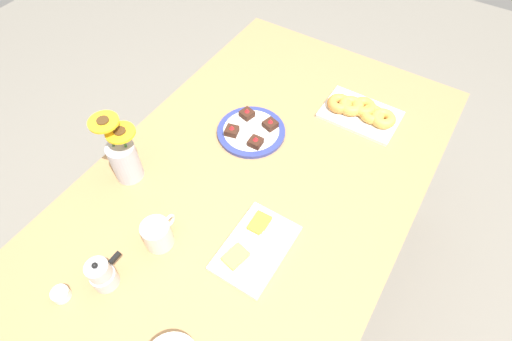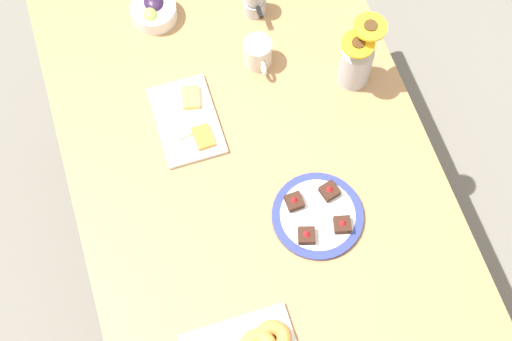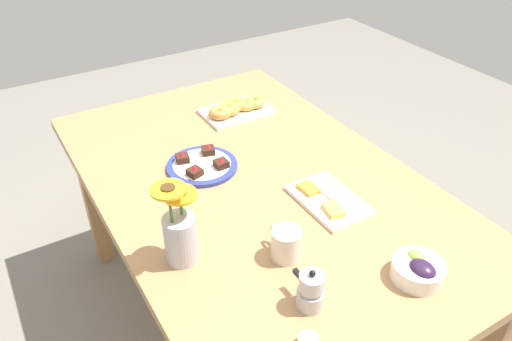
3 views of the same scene
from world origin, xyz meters
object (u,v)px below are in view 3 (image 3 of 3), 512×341
croissant_platter (236,108)px  dessert_plate (202,165)px  dining_table (256,200)px  flower_vase (180,234)px  moka_pot (311,291)px  grape_bowl (418,269)px  cheese_platter (328,200)px  coffee_mug (286,243)px

croissant_platter → dessert_plate: 0.42m
dining_table → flower_vase: 0.46m
moka_pot → dining_table: bearing=-17.0°
croissant_platter → grape_bowl: bearing=177.7°
cheese_platter → moka_pot: bearing=136.1°
flower_vase → moka_pot: 0.38m
dessert_plate → moka_pot: bearing=176.8°
moka_pot → cheese_platter: bearing=-43.9°
croissant_platter → dining_table: bearing=158.6°
flower_vase → dining_table: bearing=-59.7°
dining_table → dessert_plate: bearing=37.0°
cheese_platter → moka_pot: moka_pot is taller
dining_table → moka_pot: size_ratio=13.45×
coffee_mug → moka_pot: 0.18m
dining_table → grape_bowl: 0.62m
dining_table → coffee_mug: 0.39m
grape_bowl → dessert_plate: grape_bowl is taller
croissant_platter → flower_vase: size_ratio=1.13×
dining_table → moka_pot: 0.57m
dessert_plate → flower_vase: bearing=147.2°
croissant_platter → moka_pot: 1.04m
dining_table → croissant_platter: croissant_platter is taller
dining_table → flower_vase: size_ratio=6.28×
dessert_plate → moka_pot: 0.69m
croissant_platter → moka_pot: (-0.98, 0.34, 0.02)m
cheese_platter → dining_table: bearing=31.5°
coffee_mug → moka_pot: (-0.17, 0.04, 0.00)m
dessert_plate → moka_pot: moka_pot is taller
cheese_platter → dessert_plate: 0.46m
coffee_mug → moka_pot: size_ratio=1.00×
coffee_mug → flower_vase: flower_vase is taller
dessert_plate → flower_vase: size_ratio=0.97×
flower_vase → coffee_mug: bearing=-119.1°
coffee_mug → grape_bowl: size_ratio=0.86×
coffee_mug → flower_vase: (0.14, 0.25, 0.04)m
dining_table → grape_bowl: (-0.60, -0.14, 0.12)m
dining_table → flower_vase: bearing=120.3°
dessert_plate → croissant_platter: bearing=-45.8°
cheese_platter → flower_vase: size_ratio=1.02×
grape_bowl → dessert_plate: size_ratio=0.56×
dining_table → grape_bowl: size_ratio=11.57×
flower_vase → dessert_plate: bearing=-32.8°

